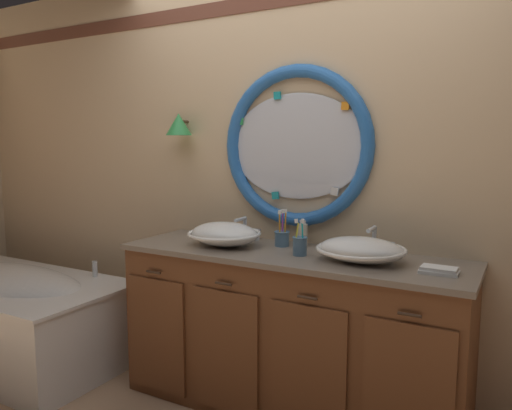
# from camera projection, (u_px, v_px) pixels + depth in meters

# --- Properties ---
(back_wall_assembly) EXTENTS (6.40, 0.26, 2.60)m
(back_wall_assembly) POSITION_uv_depth(u_px,v_px,m) (301.00, 173.00, 2.94)
(back_wall_assembly) COLOR #D6B78E
(back_wall_assembly) RESTS_ON ground_plane
(vanity_counter) EXTENTS (1.92, 0.61, 0.90)m
(vanity_counter) POSITION_uv_depth(u_px,v_px,m) (289.00, 331.00, 2.73)
(vanity_counter) COLOR brown
(vanity_counter) RESTS_ON ground_plane
(bathtub) EXTENTS (1.70, 0.86, 0.67)m
(bathtub) POSITION_uv_depth(u_px,v_px,m) (10.00, 311.00, 3.39)
(bathtub) COLOR white
(bathtub) RESTS_ON ground_plane
(sink_basin_left) EXTENTS (0.43, 0.43, 0.14)m
(sink_basin_left) POSITION_uv_depth(u_px,v_px,m) (224.00, 234.00, 2.84)
(sink_basin_left) COLOR white
(sink_basin_left) RESTS_ON vanity_counter
(sink_basin_right) EXTENTS (0.45, 0.45, 0.13)m
(sink_basin_right) POSITION_uv_depth(u_px,v_px,m) (361.00, 250.00, 2.45)
(sink_basin_right) COLOR white
(sink_basin_right) RESTS_ON vanity_counter
(faucet_set_left) EXTENTS (0.22, 0.13, 0.14)m
(faucet_set_left) POSITION_uv_depth(u_px,v_px,m) (244.00, 230.00, 3.04)
(faucet_set_left) COLOR silver
(faucet_set_left) RESTS_ON vanity_counter
(faucet_set_right) EXTENTS (0.22, 0.14, 0.15)m
(faucet_set_right) POSITION_uv_depth(u_px,v_px,m) (374.00, 242.00, 2.64)
(faucet_set_right) COLOR silver
(faucet_set_right) RESTS_ON vanity_counter
(toothbrush_holder_left) EXTENTS (0.09, 0.09, 0.22)m
(toothbrush_holder_left) POSITION_uv_depth(u_px,v_px,m) (282.00, 237.00, 2.83)
(toothbrush_holder_left) COLOR slate
(toothbrush_holder_left) RESTS_ON vanity_counter
(toothbrush_holder_right) EXTENTS (0.08, 0.08, 0.20)m
(toothbrush_holder_right) POSITION_uv_depth(u_px,v_px,m) (300.00, 245.00, 2.60)
(toothbrush_holder_right) COLOR slate
(toothbrush_holder_right) RESTS_ON vanity_counter
(soap_dispenser) EXTENTS (0.06, 0.06, 0.16)m
(soap_dispenser) POSITION_uv_depth(u_px,v_px,m) (303.00, 234.00, 2.83)
(soap_dispenser) COLOR #EFE5C6
(soap_dispenser) RESTS_ON vanity_counter
(folded_hand_towel) EXTENTS (0.17, 0.10, 0.03)m
(folded_hand_towel) POSITION_uv_depth(u_px,v_px,m) (439.00, 270.00, 2.24)
(folded_hand_towel) COLOR white
(folded_hand_towel) RESTS_ON vanity_counter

